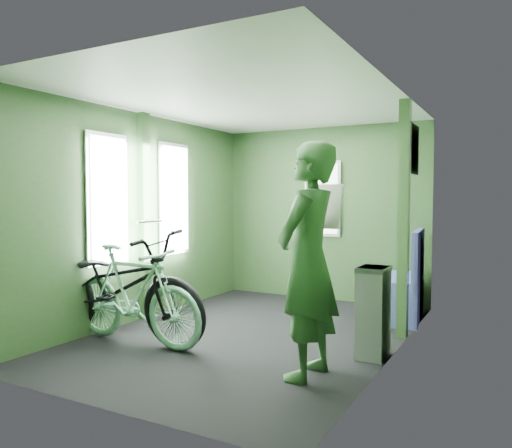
{
  "coord_description": "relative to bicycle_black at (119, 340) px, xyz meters",
  "views": [
    {
      "loc": [
        2.37,
        -4.3,
        1.36
      ],
      "look_at": [
        0.0,
        0.1,
        1.1
      ],
      "focal_mm": 35.0,
      "sensor_mm": 36.0,
      "label": 1
    }
  ],
  "objects": [
    {
      "name": "waste_box",
      "position": [
        2.27,
        0.66,
        0.39
      ],
      "size": [
        0.23,
        0.32,
        0.78
      ],
      "primitive_type": "cube",
      "color": "gray",
      "rests_on": "ground"
    },
    {
      "name": "passenger",
      "position": [
        1.96,
        -0.04,
        0.89
      ],
      "size": [
        0.46,
        0.7,
        1.79
      ],
      "rotation": [
        0.0,
        0.0,
        -1.62
      ],
      "color": "#346034",
      "rests_on": "ground"
    },
    {
      "name": "bicycle_mint",
      "position": [
        0.22,
        -0.03,
        0.0
      ],
      "size": [
        1.57,
        0.57,
        0.96
      ],
      "primitive_type": "imported",
      "rotation": [
        0.0,
        -0.08,
        1.53
      ],
      "color": "#8FDFB6",
      "rests_on": "ground"
    },
    {
      "name": "bicycle_black",
      "position": [
        0.0,
        0.0,
        0.0
      ],
      "size": [
        1.99,
        0.81,
        1.12
      ],
      "primitive_type": "imported",
      "rotation": [
        0.0,
        -0.11,
        1.57
      ],
      "color": "black",
      "rests_on": "ground"
    },
    {
      "name": "bench_seat",
      "position": [
        2.16,
        2.16,
        0.3
      ],
      "size": [
        0.63,
        1.01,
        1.01
      ],
      "rotation": [
        0.0,
        0.0,
        0.1
      ],
      "color": "navy",
      "rests_on": "ground"
    },
    {
      "name": "room",
      "position": [
        0.97,
        0.83,
        1.44
      ],
      "size": [
        4.0,
        4.02,
        2.31
      ],
      "color": "black",
      "rests_on": "ground"
    }
  ]
}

